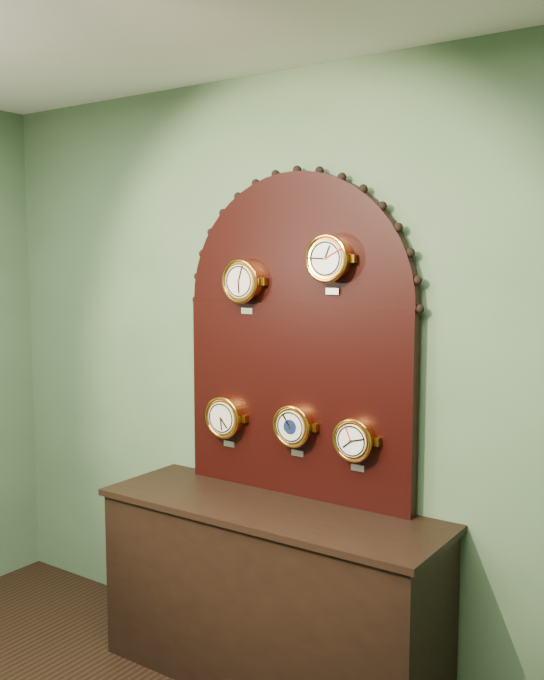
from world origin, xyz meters
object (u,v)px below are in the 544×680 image
Objects in this scene: shop_counter at (270,597)px; arabic_clock at (329,259)px; display_board at (297,326)px; hygrometer at (225,417)px; barometer at (294,426)px; tide_clock at (355,440)px; roman_clock at (243,281)px.

shop_counter is 6.07× the size of arabic_clock.
hygrometer is at bearing -169.94° from display_board.
hygrometer is at bearing 157.58° from shop_counter.
arabic_clock reaches higher than barometer.
tide_clock is (0.35, 0.15, 0.75)m from shop_counter.
display_board is 0.46m from barometer.
barometer is (0.29, 0.00, -0.66)m from roman_clock.
roman_clock is 1.00× the size of hygrometer.
shop_counter is 6.15× the size of hygrometer.
arabic_clock is 1.01× the size of hygrometer.
barometer is (-0.18, 0.00, -0.76)m from arabic_clock.
arabic_clock reaches higher than shop_counter.
barometer is at bearing 0.01° from hygrometer.
tide_clock is (0.32, 0.00, -0.02)m from barometer.
hygrometer is (-0.58, 0.00, -0.77)m from arabic_clock.
display_board reaches higher than arabic_clock.
roman_clock is at bearing 179.99° from arabic_clock.
roman_clock is (-0.26, -0.07, 0.20)m from display_board.
arabic_clock is (0.47, -0.00, 0.11)m from roman_clock.
shop_counter is 6.13× the size of roman_clock.
display_board reaches higher than barometer.
arabic_clock is at bearing -179.79° from tide_clock.
display_board is at bearing 90.00° from shop_counter.
roman_clock reaches higher than barometer.
roman_clock is at bearing -165.74° from display_board.
display_board reaches higher than hygrometer.
barometer is 1.02× the size of tide_clock.
display_board is 5.87× the size of roman_clock.
shop_counter is 1.46m from roman_clock.
display_board is 0.59m from tide_clock.
tide_clock reaches higher than shop_counter.
barometer is at bearing 179.94° from arabic_clock.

